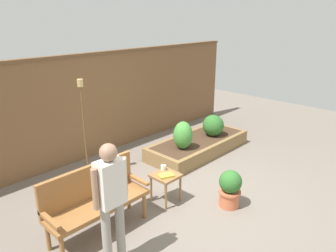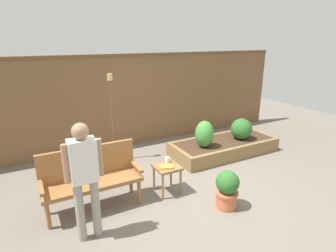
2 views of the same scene
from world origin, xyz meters
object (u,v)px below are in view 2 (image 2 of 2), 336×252
at_px(side_table, 167,171).
at_px(book_on_table, 166,167).
at_px(tiki_torch, 111,103).
at_px(shrub_far_corner, 241,129).
at_px(cup_on_table, 168,160).
at_px(potted_boxwood, 227,189).
at_px(garden_bench, 91,174).
at_px(shrub_near_bench, 204,134).
at_px(person_by_bench, 84,172).

bearing_deg(side_table, book_on_table, -129.87).
xyz_separation_m(book_on_table, tiki_torch, (-0.33, 1.72, 0.74)).
bearing_deg(shrub_far_corner, cup_on_table, -163.94).
bearing_deg(book_on_table, tiki_torch, 124.32).
bearing_deg(side_table, tiki_torch, 102.76).
bearing_deg(potted_boxwood, garden_bench, 150.44).
xyz_separation_m(shrub_near_bench, person_by_bench, (-2.69, -1.27, 0.35)).
height_order(book_on_table, shrub_near_bench, shrub_near_bench).
distance_m(shrub_far_corner, person_by_bench, 3.94).
bearing_deg(shrub_near_bench, person_by_bench, -154.68).
bearing_deg(shrub_near_bench, garden_bench, -166.93).
height_order(cup_on_table, shrub_far_corner, shrub_far_corner).
relative_size(book_on_table, potted_boxwood, 0.38).
relative_size(book_on_table, person_by_bench, 0.15).
relative_size(potted_boxwood, tiki_torch, 0.33).
bearing_deg(garden_bench, cup_on_table, -2.85).
relative_size(cup_on_table, shrub_near_bench, 0.20).
relative_size(potted_boxwood, person_by_bench, 0.39).
height_order(side_table, potted_boxwood, potted_boxwood).
bearing_deg(person_by_bench, shrub_near_bench, 25.32).
height_order(shrub_near_bench, tiki_torch, tiki_torch).
bearing_deg(cup_on_table, tiki_torch, 106.76).
height_order(tiki_torch, person_by_bench, tiki_torch).
distance_m(garden_bench, person_by_bench, 0.82).
height_order(shrub_far_corner, person_by_bench, person_by_bench).
bearing_deg(shrub_near_bench, potted_boxwood, -113.79).
bearing_deg(book_on_table, shrub_far_corner, 42.58).
bearing_deg(potted_boxwood, shrub_far_corner, 42.76).
bearing_deg(side_table, shrub_far_corner, 18.51).
xyz_separation_m(side_table, tiki_torch, (-0.38, 1.66, 0.84)).
bearing_deg(shrub_far_corner, book_on_table, -160.69).
xyz_separation_m(tiki_torch, person_by_bench, (-1.02, -2.16, -0.31)).
relative_size(shrub_near_bench, person_by_bench, 0.36).
xyz_separation_m(side_table, person_by_bench, (-1.40, -0.50, 0.54)).
height_order(side_table, cup_on_table, cup_on_table).
bearing_deg(tiki_torch, potted_boxwood, -68.68).
height_order(book_on_table, shrub_far_corner, shrub_far_corner).
height_order(potted_boxwood, shrub_near_bench, shrub_near_bench).
height_order(book_on_table, person_by_bench, person_by_bench).
xyz_separation_m(cup_on_table, potted_boxwood, (0.51, -0.95, -0.20)).
distance_m(book_on_table, potted_boxwood, 1.01).
distance_m(potted_boxwood, tiki_torch, 2.82).
relative_size(cup_on_table, person_by_bench, 0.07).
height_order(garden_bench, shrub_far_corner, garden_bench).
height_order(garden_bench, cup_on_table, garden_bench).
xyz_separation_m(shrub_far_corner, tiki_torch, (-2.69, 0.89, 0.70)).
distance_m(cup_on_table, shrub_near_bench, 1.37).
bearing_deg(cup_on_table, shrub_far_corner, 16.06).
xyz_separation_m(garden_bench, person_by_bench, (-0.20, -0.70, 0.39)).
distance_m(cup_on_table, person_by_bench, 1.66).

